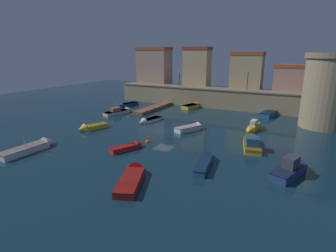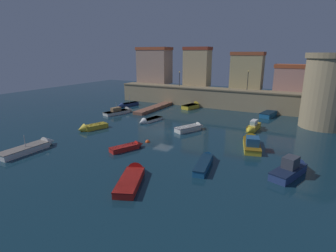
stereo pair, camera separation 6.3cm
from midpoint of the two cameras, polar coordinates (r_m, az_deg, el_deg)
ground_plane at (r=38.78m, az=-1.02°, el=-1.24°), size 116.61×116.61×0.00m
quay_wall at (r=57.36m, az=9.22°, el=6.16°), size 43.20×3.78×4.06m
old_town_backdrop at (r=61.17m, az=7.87°, el=12.22°), size 40.66×4.65×8.79m
fortress_tower at (r=46.74m, az=31.27°, el=6.55°), size 7.36×7.36×11.28m
pier_dock at (r=54.44m, az=-3.07°, el=3.95°), size 2.10×12.35×0.70m
quay_lamp_0 at (r=59.62m, az=2.44°, el=10.76°), size 0.32×0.32×3.26m
quay_lamp_1 at (r=54.93m, az=16.91°, el=10.09°), size 0.32×0.32×3.89m
moored_boat_0 at (r=41.17m, az=17.88°, el=-0.25°), size 1.54×5.17×1.70m
moored_boat_1 at (r=34.34m, az=17.59°, el=-3.37°), size 3.37×6.86×2.19m
moored_boat_2 at (r=52.48m, az=21.26°, el=2.65°), size 2.89×6.07×1.70m
moored_boat_3 at (r=44.33m, az=-4.39°, el=1.20°), size 2.29×5.33×1.34m
moored_boat_4 at (r=58.02m, az=-9.04°, el=4.60°), size 2.63×5.57×2.68m
moored_boat_5 at (r=28.08m, az=25.32°, el=-8.26°), size 3.53×6.05×2.24m
moored_boat_6 at (r=32.09m, az=-8.45°, el=-4.47°), size 2.87×4.50×1.12m
moored_boat_7 at (r=35.33m, az=-27.32°, el=-4.08°), size 1.87×6.95×2.53m
moored_boat_8 at (r=39.61m, az=5.18°, el=-0.35°), size 3.57×5.30×1.38m
moored_boat_9 at (r=41.43m, az=-16.54°, el=-0.30°), size 2.95×4.89×1.53m
moored_boat_10 at (r=51.49m, az=-10.22°, el=3.18°), size 3.38×6.61×2.74m
moored_boat_11 at (r=27.66m, az=8.03°, el=-7.65°), size 2.00×6.25×1.06m
moored_boat_12 at (r=55.98m, az=5.34°, el=4.38°), size 2.96×5.27×1.73m
moored_boat_13 at (r=24.69m, az=-7.67°, el=-10.69°), size 3.95×6.49×1.62m
mooring_buoy_0 at (r=34.38m, az=-4.49°, el=-3.52°), size 0.62×0.62×0.62m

